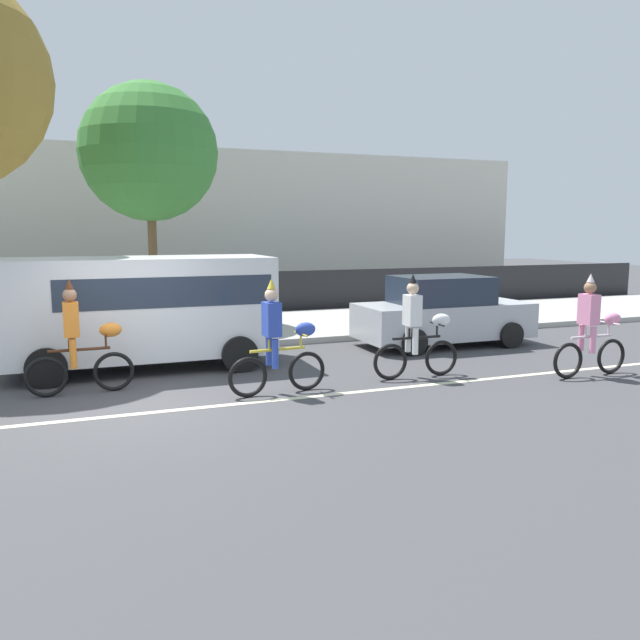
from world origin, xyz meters
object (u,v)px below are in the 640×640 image
parade_cyclist_cobalt (278,344)px  parked_car_silver (443,313)px  parade_cyclist_orange (80,344)px  parade_cyclist_zebra (417,333)px  parked_van_white (145,304)px  parade_cyclist_pink (592,332)px

parade_cyclist_cobalt → parked_car_silver: parade_cyclist_cobalt is taller
parade_cyclist_orange → parked_car_silver: (7.99, 1.74, -0.06)m
parade_cyclist_orange → parade_cyclist_cobalt: 3.27m
parade_cyclist_zebra → parked_car_silver: parade_cyclist_zebra is taller
parade_cyclist_orange → parked_car_silver: parade_cyclist_orange is taller
parade_cyclist_orange → parked_van_white: (1.21, 1.67, 0.44)m
parade_cyclist_pink → parked_van_white: size_ratio=0.38×
parade_cyclist_pink → parked_car_silver: parade_cyclist_pink is taller
parade_cyclist_cobalt → parked_car_silver: (4.93, 2.89, -0.06)m
parade_cyclist_cobalt → parade_cyclist_pink: bearing=-8.3°
parade_cyclist_pink → parked_car_silver: bearing=103.2°
parade_cyclist_zebra → parked_van_white: bearing=150.2°
parade_cyclist_orange → parade_cyclist_cobalt: bearing=-20.6°
parade_cyclist_cobalt → parked_van_white: parked_van_white is taller
parked_van_white → parade_cyclist_cobalt: bearing=-56.7°
parade_cyclist_zebra → parked_van_white: 5.29m
parade_cyclist_orange → parade_cyclist_pink: same height
parade_cyclist_cobalt → parked_van_white: (-1.86, 2.82, 0.44)m
parade_cyclist_pink → parked_car_silver: size_ratio=0.47×
parade_cyclist_cobalt → parade_cyclist_zebra: same height
parade_cyclist_orange → parade_cyclist_pink: bearing=-12.7°
parade_cyclist_orange → parade_cyclist_zebra: bearing=-9.4°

